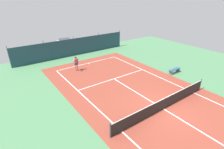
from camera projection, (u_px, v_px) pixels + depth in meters
The scene contains 8 objects.
ground_plane at pixel (163, 109), 13.44m from camera, with size 36.00×36.00×0.00m, color #4C8456.
court_surface at pixel (163, 109), 13.44m from camera, with size 11.02×26.60×0.01m.
tennis_net at pixel (164, 103), 13.22m from camera, with size 10.12×0.10×1.10m.
back_fence at pixel (73, 50), 25.12m from camera, with size 16.30×0.98×2.70m.
tennis_player at pixel (76, 63), 19.63m from camera, with size 0.78×0.71×1.64m.
tennis_ball_near_player at pixel (111, 63), 22.32m from camera, with size 0.07×0.07×0.07m, color #CCDB33.
parked_car at pixel (66, 45), 27.11m from camera, with size 2.32×4.35×1.68m.
courtside_bench at pixel (175, 70), 19.32m from camera, with size 1.60×0.40×0.49m.
Camera 1 is at (-9.68, -6.65, 8.08)m, focal length 28.08 mm.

